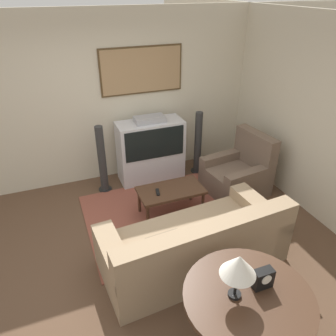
{
  "coord_description": "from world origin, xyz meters",
  "views": [
    {
      "loc": [
        -0.76,
        -2.93,
        2.98
      ],
      "look_at": [
        0.66,
        0.72,
        0.75
      ],
      "focal_mm": 35.0,
      "sensor_mm": 36.0,
      "label": 1
    }
  ],
  "objects_px": {
    "speaker_tower_right": "(198,144)",
    "tv": "(151,150)",
    "couch": "(195,246)",
    "coffee_table": "(171,192)",
    "table_lamp": "(239,266)",
    "speaker_tower_left": "(102,161)",
    "mantel_clock": "(263,278)",
    "armchair": "(238,174)",
    "console_table": "(248,301)"
  },
  "relations": [
    {
      "from": "tv",
      "to": "coffee_table",
      "type": "xyz_separation_m",
      "value": [
        -0.06,
        -1.07,
        -0.16
      ]
    },
    {
      "from": "speaker_tower_right",
      "to": "couch",
      "type": "bearing_deg",
      "value": -116.38
    },
    {
      "from": "couch",
      "to": "coffee_table",
      "type": "height_order",
      "value": "couch"
    },
    {
      "from": "couch",
      "to": "speaker_tower_right",
      "type": "relative_size",
      "value": 1.97
    },
    {
      "from": "couch",
      "to": "speaker_tower_left",
      "type": "height_order",
      "value": "speaker_tower_left"
    },
    {
      "from": "coffee_table",
      "to": "table_lamp",
      "type": "bearing_deg",
      "value": -97.49
    },
    {
      "from": "armchair",
      "to": "console_table",
      "type": "height_order",
      "value": "armchair"
    },
    {
      "from": "coffee_table",
      "to": "console_table",
      "type": "distance_m",
      "value": 2.18
    },
    {
      "from": "tv",
      "to": "console_table",
      "type": "xyz_separation_m",
      "value": [
        -0.23,
        -3.23,
        0.14
      ]
    },
    {
      "from": "console_table",
      "to": "speaker_tower_left",
      "type": "xyz_separation_m",
      "value": [
        -0.61,
        3.14,
        -0.14
      ]
    },
    {
      "from": "couch",
      "to": "console_table",
      "type": "bearing_deg",
      "value": 83.05
    },
    {
      "from": "couch",
      "to": "console_table",
      "type": "xyz_separation_m",
      "value": [
        -0.06,
        -1.12,
        0.38
      ]
    },
    {
      "from": "tv",
      "to": "table_lamp",
      "type": "height_order",
      "value": "table_lamp"
    },
    {
      "from": "couch",
      "to": "table_lamp",
      "type": "height_order",
      "value": "table_lamp"
    },
    {
      "from": "tv",
      "to": "table_lamp",
      "type": "xyz_separation_m",
      "value": [
        -0.34,
        -3.18,
        0.54
      ]
    },
    {
      "from": "couch",
      "to": "console_table",
      "type": "height_order",
      "value": "couch"
    },
    {
      "from": "console_table",
      "to": "table_lamp",
      "type": "bearing_deg",
      "value": 157.34
    },
    {
      "from": "couch",
      "to": "speaker_tower_left",
      "type": "xyz_separation_m",
      "value": [
        -0.66,
        2.02,
        0.24
      ]
    },
    {
      "from": "couch",
      "to": "table_lamp",
      "type": "relative_size",
      "value": 5.04
    },
    {
      "from": "couch",
      "to": "armchair",
      "type": "relative_size",
      "value": 2.25
    },
    {
      "from": "mantel_clock",
      "to": "couch",
      "type": "bearing_deg",
      "value": 94.96
    },
    {
      "from": "couch",
      "to": "armchair",
      "type": "distance_m",
      "value": 1.82
    },
    {
      "from": "coffee_table",
      "to": "console_table",
      "type": "xyz_separation_m",
      "value": [
        -0.16,
        -2.15,
        0.3
      ]
    },
    {
      "from": "console_table",
      "to": "speaker_tower_right",
      "type": "distance_m",
      "value": 3.31
    },
    {
      "from": "mantel_clock",
      "to": "speaker_tower_left",
      "type": "bearing_deg",
      "value": 103.77
    },
    {
      "from": "console_table",
      "to": "speaker_tower_left",
      "type": "distance_m",
      "value": 3.2
    },
    {
      "from": "coffee_table",
      "to": "speaker_tower_left",
      "type": "height_order",
      "value": "speaker_tower_left"
    },
    {
      "from": "tv",
      "to": "table_lamp",
      "type": "relative_size",
      "value": 2.58
    },
    {
      "from": "armchair",
      "to": "mantel_clock",
      "type": "distance_m",
      "value": 2.67
    },
    {
      "from": "couch",
      "to": "speaker_tower_left",
      "type": "bearing_deg",
      "value": -75.78
    },
    {
      "from": "speaker_tower_left",
      "to": "console_table",
      "type": "bearing_deg",
      "value": -79.05
    },
    {
      "from": "console_table",
      "to": "armchair",
      "type": "bearing_deg",
      "value": 59.03
    },
    {
      "from": "tv",
      "to": "mantel_clock",
      "type": "relative_size",
      "value": 6.18
    },
    {
      "from": "console_table",
      "to": "speaker_tower_left",
      "type": "relative_size",
      "value": 0.98
    },
    {
      "from": "console_table",
      "to": "coffee_table",
      "type": "bearing_deg",
      "value": 85.65
    },
    {
      "from": "mantel_clock",
      "to": "speaker_tower_right",
      "type": "height_order",
      "value": "speaker_tower_right"
    },
    {
      "from": "tv",
      "to": "table_lamp",
      "type": "distance_m",
      "value": 3.24
    },
    {
      "from": "console_table",
      "to": "speaker_tower_left",
      "type": "bearing_deg",
      "value": 100.95
    },
    {
      "from": "coffee_table",
      "to": "mantel_clock",
      "type": "height_order",
      "value": "mantel_clock"
    },
    {
      "from": "speaker_tower_left",
      "to": "speaker_tower_right",
      "type": "height_order",
      "value": "same"
    },
    {
      "from": "tv",
      "to": "console_table",
      "type": "distance_m",
      "value": 3.24
    },
    {
      "from": "armchair",
      "to": "speaker_tower_right",
      "type": "height_order",
      "value": "speaker_tower_right"
    },
    {
      "from": "console_table",
      "to": "mantel_clock",
      "type": "xyz_separation_m",
      "value": [
        0.15,
        0.05,
        0.16
      ]
    },
    {
      "from": "couch",
      "to": "speaker_tower_right",
      "type": "distance_m",
      "value": 2.27
    },
    {
      "from": "coffee_table",
      "to": "speaker_tower_left",
      "type": "relative_size",
      "value": 0.83
    },
    {
      "from": "mantel_clock",
      "to": "speaker_tower_right",
      "type": "xyz_separation_m",
      "value": [
        0.91,
        3.09,
        -0.3
      ]
    },
    {
      "from": "table_lamp",
      "to": "speaker_tower_left",
      "type": "height_order",
      "value": "table_lamp"
    },
    {
      "from": "table_lamp",
      "to": "mantel_clock",
      "type": "xyz_separation_m",
      "value": [
        0.26,
        -0.0,
        -0.24
      ]
    },
    {
      "from": "couch",
      "to": "armchair",
      "type": "xyz_separation_m",
      "value": [
        1.35,
        1.23,
        0.0
      ]
    },
    {
      "from": "speaker_tower_right",
      "to": "tv",
      "type": "bearing_deg",
      "value": 173.94
    }
  ]
}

